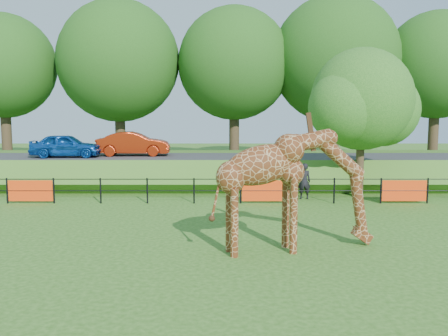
% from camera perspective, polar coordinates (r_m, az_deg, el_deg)
% --- Properties ---
extents(ground, '(90.00, 90.00, 0.00)m').
position_cam_1_polar(ground, '(13.72, -5.45, -10.37)').
color(ground, '#2C5916').
rests_on(ground, ground).
extents(giraffe, '(4.96, 1.99, 3.49)m').
position_cam_1_polar(giraffe, '(14.30, 8.11, -2.51)').
color(giraffe, '#5D2C13').
rests_on(giraffe, ground).
extents(perimeter_fence, '(28.07, 0.10, 1.10)m').
position_cam_1_polar(perimeter_fence, '(21.37, -3.45, -2.61)').
color(perimeter_fence, black).
rests_on(perimeter_fence, ground).
extents(embankment, '(40.00, 9.00, 1.30)m').
position_cam_1_polar(embankment, '(28.77, -2.56, 0.03)').
color(embankment, '#2C5916').
rests_on(embankment, ground).
extents(road, '(40.00, 5.00, 0.12)m').
position_cam_1_polar(road, '(27.21, -2.71, 1.14)').
color(road, '#2E2D30').
rests_on(road, embankment).
extents(car_blue, '(3.81, 1.72, 1.27)m').
position_cam_1_polar(car_blue, '(28.30, -17.62, 2.46)').
color(car_blue, blue).
rests_on(car_blue, road).
extents(car_red, '(4.08, 1.56, 1.33)m').
position_cam_1_polar(car_red, '(28.36, -10.31, 2.74)').
color(car_red, '#9F250B').
rests_on(car_red, road).
extents(visitor, '(0.60, 0.41, 1.61)m').
position_cam_1_polar(visitor, '(22.65, 9.14, -1.49)').
color(visitor, black).
rests_on(visitor, ground).
extents(tree_east, '(5.40, 4.71, 6.76)m').
position_cam_1_polar(tree_east, '(23.54, 15.68, 7.14)').
color(tree_east, '#352718').
rests_on(tree_east, ground).
extents(bg_tree_line, '(37.30, 8.80, 11.82)m').
position_cam_1_polar(bg_tree_line, '(35.19, 1.01, 11.95)').
color(bg_tree_line, '#352718').
rests_on(bg_tree_line, ground).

